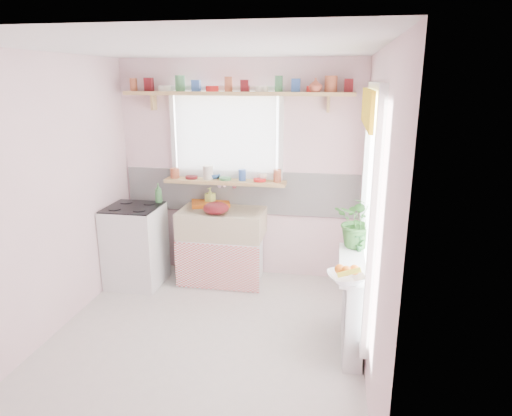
# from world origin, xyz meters

# --- Properties ---
(room) EXTENTS (3.20, 3.20, 3.20)m
(room) POSITION_xyz_m (0.66, 0.86, 1.37)
(room) COLOR beige
(room) RESTS_ON ground
(sink_unit) EXTENTS (0.95, 0.65, 1.11)m
(sink_unit) POSITION_xyz_m (-0.15, 1.29, 0.43)
(sink_unit) COLOR white
(sink_unit) RESTS_ON ground
(cooker) EXTENTS (0.58, 0.58, 0.93)m
(cooker) POSITION_xyz_m (-1.10, 1.05, 0.46)
(cooker) COLOR white
(cooker) RESTS_ON ground
(radiator_ledge) EXTENTS (0.22, 0.95, 0.78)m
(radiator_ledge) POSITION_xyz_m (1.30, 0.20, 0.40)
(radiator_ledge) COLOR white
(radiator_ledge) RESTS_ON ground
(windowsill) EXTENTS (1.40, 0.22, 0.04)m
(windowsill) POSITION_xyz_m (-0.15, 1.48, 1.14)
(windowsill) COLOR tan
(windowsill) RESTS_ON room
(pine_shelf) EXTENTS (2.52, 0.24, 0.04)m
(pine_shelf) POSITION_xyz_m (0.00, 1.47, 2.12)
(pine_shelf) COLOR tan
(pine_shelf) RESTS_ON room
(shelf_crockery) EXTENTS (2.47, 0.11, 0.12)m
(shelf_crockery) POSITION_xyz_m (0.00, 1.47, 2.20)
(shelf_crockery) COLOR #A55133
(shelf_crockery) RESTS_ON pine_shelf
(sill_crockery) EXTENTS (1.35, 0.11, 0.12)m
(sill_crockery) POSITION_xyz_m (-0.17, 1.48, 1.22)
(sill_crockery) COLOR #A55133
(sill_crockery) RESTS_ON windowsill
(dish_tray) EXTENTS (0.52, 0.45, 0.04)m
(dish_tray) POSITION_xyz_m (-0.34, 1.50, 0.87)
(dish_tray) COLOR orange
(dish_tray) RESTS_ON sink_unit
(colander) EXTENTS (0.37, 0.37, 0.13)m
(colander) POSITION_xyz_m (-0.18, 1.15, 0.91)
(colander) COLOR #570F14
(colander) RESTS_ON sink_unit
(jade_plant) EXTENTS (0.50, 0.45, 0.49)m
(jade_plant) POSITION_xyz_m (1.33, 0.60, 1.02)
(jade_plant) COLOR #346C2B
(jade_plant) RESTS_ON radiator_ledge
(fruit_bowl) EXTENTS (0.35, 0.35, 0.07)m
(fruit_bowl) POSITION_xyz_m (1.21, -0.20, 0.81)
(fruit_bowl) COLOR silver
(fruit_bowl) RESTS_ON radiator_ledge
(herb_pot) EXTENTS (0.12, 0.09, 0.20)m
(herb_pot) POSITION_xyz_m (1.33, 0.48, 0.87)
(herb_pot) COLOR #255E2A
(herb_pot) RESTS_ON radiator_ledge
(soap_bottle_sink) EXTENTS (0.12, 0.12, 0.20)m
(soap_bottle_sink) POSITION_xyz_m (-0.34, 1.50, 0.95)
(soap_bottle_sink) COLOR #CDE365
(soap_bottle_sink) RESTS_ON sink_unit
(sill_cup) EXTENTS (0.13, 0.13, 0.09)m
(sill_cup) POSITION_xyz_m (0.28, 1.54, 1.20)
(sill_cup) COLOR white
(sill_cup) RESTS_ON windowsill
(sill_bowl) EXTENTS (0.23, 0.23, 0.06)m
(sill_bowl) POSITION_xyz_m (-0.31, 1.54, 1.19)
(sill_bowl) COLOR #2F5A9B
(sill_bowl) RESTS_ON windowsill
(shelf_vase) EXTENTS (0.17, 0.17, 0.14)m
(shelf_vase) POSITION_xyz_m (0.84, 1.41, 2.21)
(shelf_vase) COLOR #A84A33
(shelf_vase) RESTS_ON pine_shelf
(cooker_bottle) EXTENTS (0.11, 0.11, 0.22)m
(cooker_bottle) POSITION_xyz_m (-0.88, 1.27, 1.03)
(cooker_bottle) COLOR #3C793F
(cooker_bottle) RESTS_ON cooker
(fruit) EXTENTS (0.20, 0.14, 0.10)m
(fruit) POSITION_xyz_m (1.22, -0.19, 0.87)
(fruit) COLOR orange
(fruit) RESTS_ON fruit_bowl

